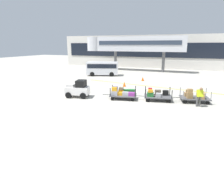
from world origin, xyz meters
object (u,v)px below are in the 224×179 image
baggage_cart_lead (123,93)px  safety_cone_near (143,79)px  baggage_cart_tail (195,96)px  shuttle_van (102,68)px  baggage_handler (200,96)px  baggage_cart_middle (157,95)px  baggage_tug (78,89)px  safety_cone_far (124,84)px

baggage_cart_lead → safety_cone_near: (-0.26, 9.27, -0.26)m
baggage_cart_tail → shuttle_van: 16.50m
baggage_handler → safety_cone_near: size_ratio=2.84×
baggage_handler → shuttle_van: size_ratio=0.30×
baggage_cart_middle → baggage_cart_tail: (3.03, 0.64, 0.03)m
baggage_tug → baggage_cart_tail: size_ratio=0.74×
baggage_cart_lead → safety_cone_far: 5.20m
safety_cone_near → baggage_cart_lead: bearing=-88.4°
baggage_handler → safety_cone_far: baggage_handler is taller
baggage_handler → shuttle_van: shuttle_van is taller
baggage_tug → safety_cone_near: 10.85m
baggage_cart_tail → baggage_handler: 1.29m
baggage_cart_middle → shuttle_van: 14.70m
baggage_cart_lead → safety_cone_far: (-1.45, 4.98, -0.26)m
baggage_handler → baggage_cart_middle: bearing=170.4°
shuttle_van → safety_cone_near: 7.27m
safety_cone_near → safety_cone_far: (-1.19, -4.28, 0.00)m
baggage_cart_tail → baggage_handler: baggage_handler is taller
shuttle_van → baggage_cart_lead: bearing=-58.1°
baggage_handler → baggage_tug: bearing=-174.4°
baggage_tug → safety_cone_far: size_ratio=4.16×
baggage_tug → baggage_cart_middle: bearing=12.8°
baggage_cart_tail → baggage_handler: (0.29, -1.21, 0.33)m
baggage_tug → baggage_cart_tail: (9.91, 2.21, -0.22)m
baggage_tug → baggage_handler: (10.20, 1.00, 0.11)m
baggage_cart_middle → baggage_cart_tail: size_ratio=1.00×
baggage_tug → baggage_cart_tail: bearing=12.6°
baggage_cart_lead → baggage_cart_tail: baggage_cart_tail is taller
safety_cone_far → baggage_tug: bearing=-113.7°
safety_cone_near → baggage_tug: bearing=-110.4°
baggage_cart_tail → safety_cone_far: size_ratio=5.61×
baggage_tug → baggage_cart_middle: size_ratio=0.74×
baggage_cart_middle → baggage_cart_tail: 3.10m
baggage_cart_tail → baggage_cart_lead: bearing=-167.4°
baggage_tug → baggage_cart_lead: baggage_tug is taller
baggage_handler → safety_cone_near: (-6.43, 9.16, -0.59)m
baggage_handler → safety_cone_near: 11.21m
baggage_cart_middle → safety_cone_near: (-3.11, 8.60, -0.23)m
baggage_cart_lead → baggage_cart_tail: bearing=12.6°
baggage_tug → baggage_cart_middle: (6.88, 1.57, -0.25)m
baggage_cart_middle → baggage_handler: baggage_handler is taller
baggage_cart_middle → shuttle_van: bearing=132.8°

